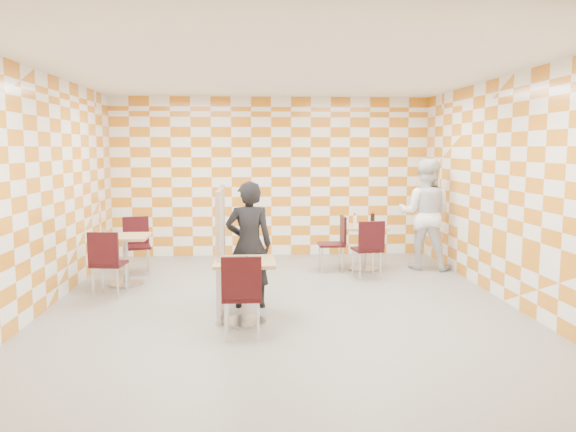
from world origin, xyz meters
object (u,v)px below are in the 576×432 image
Objects in this scene: main_table at (245,281)px; second_table at (364,240)px; chair_second_side at (337,239)px; man_white at (425,214)px; chair_second_front at (369,245)px; chair_main_front at (242,290)px; partition at (221,248)px; sport_bottle at (355,220)px; empty_table at (125,251)px; man_dark at (249,245)px; chair_empty_near at (106,259)px; chair_empty_far at (137,240)px; soda_bottle at (373,219)px.

second_table is (1.97, 2.79, 0.00)m from main_table.
man_white is (1.52, 0.11, 0.39)m from chair_second_side.
chair_main_front is at bearing -125.57° from chair_second_front.
partition reaches higher than sport_bottle.
second_table is 0.40× the size of man_white.
man_dark is (1.85, -1.30, 0.31)m from empty_table.
partition is (-1.80, -2.15, 0.25)m from chair_second_side.
empty_table is 3.38m from chair_second_side.
chair_second_front and chair_empty_near have the same top height.
second_table is 0.48m from chair_second_side.
man_white is (4.81, 0.04, 0.39)m from chair_empty_far.
empty_table is at bearing -165.58° from sport_bottle.
chair_empty_near is 4.34m from soda_bottle.
sport_bottle is at bearing 14.42° from empty_table.
empty_table is at bearing -177.79° from chair_second_front.
partition reaches higher than chair_main_front.
man_dark is at bearing 86.66° from chair_main_front.
chair_empty_far is (-3.30, 0.07, 0.00)m from chair_second_side.
second_table is 3.93m from chair_main_front.
main_table is at bearing 84.33° from man_dark.
chair_empty_far is 2.69m from partition.
chair_empty_near is (-1.87, 1.84, 0.00)m from chair_main_front.
partition is at bearing -132.26° from sport_bottle.
partition is (-0.28, 1.16, 0.25)m from chair_main_front.
sport_bottle is (1.86, 3.51, 0.29)m from chair_main_front.
soda_bottle is (0.21, 0.73, 0.31)m from chair_second_front.
soda_bottle is at bearing 12.48° from empty_table.
partition is 6.74× the size of soda_bottle.
chair_second_side is at bearing -1.17° from chair_empty_far.
chair_empty_far is at bearing 122.81° from main_table.
main_table is 0.75m from man_dark.
man_dark is at bearing -16.40° from chair_empty_near.
chair_empty_far is 4.62× the size of sport_bottle.
second_table is at bearing 24.76° from man_white.
second_table is 0.81× the size of chair_main_front.
main_table is 0.59m from chair_main_front.
partition reaches higher than second_table.
soda_bottle is at bearing 53.34° from main_table.
main_table is 0.81× the size of chair_empty_far.
chair_empty_near is 1.54m from chair_empty_far.
second_table is 0.67m from chair_second_front.
chair_empty_near is at bearing 146.52° from main_table.
sport_bottle is 0.87× the size of soda_bottle.
man_dark is at bearing -128.61° from sport_bottle.
man_white reaches higher than second_table.
chair_second_side is at bearing 23.34° from chair_empty_near.
man_dark reaches higher than chair_empty_near.
chair_empty_near is 5.18m from man_white.
chair_empty_far is 4.83m from man_white.
second_table and empty_table have the same top height.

